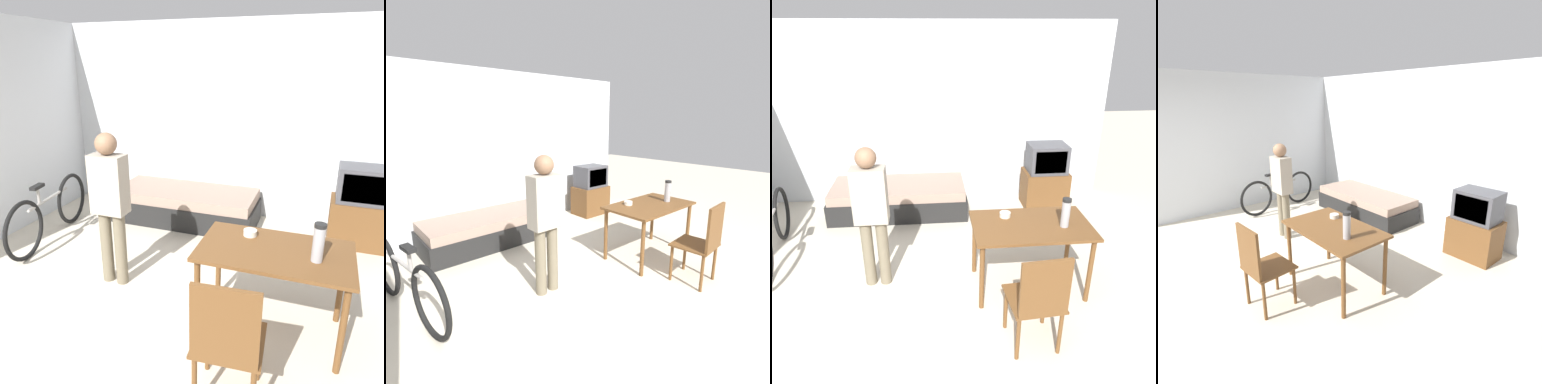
{
  "view_description": "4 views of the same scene",
  "coord_description": "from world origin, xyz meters",
  "views": [
    {
      "loc": [
        1.4,
        -1.5,
        2.18
      ],
      "look_at": [
        0.15,
        1.95,
        0.88
      ],
      "focal_mm": 35.0,
      "sensor_mm": 36.0,
      "label": 1
    },
    {
      "loc": [
        -2.27,
        -1.11,
        1.91
      ],
      "look_at": [
        0.53,
        2.05,
        0.88
      ],
      "focal_mm": 28.0,
      "sensor_mm": 36.0,
      "label": 2
    },
    {
      "loc": [
        0.12,
        -2.06,
        2.6
      ],
      "look_at": [
        0.49,
        1.85,
        0.86
      ],
      "focal_mm": 35.0,
      "sensor_mm": 36.0,
      "label": 3
    },
    {
      "loc": [
        3.69,
        -0.76,
        2.19
      ],
      "look_at": [
        0.4,
        2.07,
        0.85
      ],
      "focal_mm": 28.0,
      "sensor_mm": 36.0,
      "label": 4
    }
  ],
  "objects": [
    {
      "name": "daybed",
      "position": [
        -0.37,
        3.13,
        0.23
      ],
      "size": [
        2.0,
        0.86,
        0.46
      ],
      "color": "black",
      "rests_on": "ground_plane"
    },
    {
      "name": "mate_bowl",
      "position": [
        0.88,
        1.39,
        0.78
      ],
      "size": [
        0.11,
        0.11,
        0.05
      ],
      "color": "beige",
      "rests_on": "dining_table"
    },
    {
      "name": "ground_plane",
      "position": [
        0.0,
        0.0,
        0.0
      ],
      "size": [
        20.0,
        20.0,
        0.0
      ],
      "primitive_type": "plane",
      "color": "beige"
    },
    {
      "name": "tv",
      "position": [
        1.87,
        3.16,
        0.47
      ],
      "size": [
        0.66,
        0.48,
        1.0
      ],
      "color": "brown",
      "rests_on": "ground_plane"
    },
    {
      "name": "dining_table",
      "position": [
        1.12,
        1.21,
        0.66
      ],
      "size": [
        1.21,
        0.74,
        0.76
      ],
      "color": "brown",
      "rests_on": "ground_plane"
    },
    {
      "name": "thermos_flask",
      "position": [
        1.43,
        1.13,
        0.92
      ],
      "size": [
        0.09,
        0.09,
        0.3
      ],
      "color": "#99999E",
      "rests_on": "dining_table"
    },
    {
      "name": "wall_back",
      "position": [
        0.0,
        3.67,
        1.35
      ],
      "size": [
        5.78,
        0.06,
        2.7
      ],
      "color": "silver",
      "rests_on": "ground_plane"
    },
    {
      "name": "bicycle",
      "position": [
        -1.78,
        2.0,
        0.36
      ],
      "size": [
        0.31,
        1.76,
        0.78
      ],
      "color": "black",
      "rests_on": "ground_plane"
    },
    {
      "name": "person_standing",
      "position": [
        -0.5,
        1.41,
        0.9
      ],
      "size": [
        0.34,
        0.21,
        1.55
      ],
      "color": "#6B604C",
      "rests_on": "ground_plane"
    },
    {
      "name": "wooden_chair",
      "position": [
        0.96,
        0.33,
        0.55
      ],
      "size": [
        0.48,
        0.48,
        0.99
      ],
      "color": "brown",
      "rests_on": "ground_plane"
    }
  ]
}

